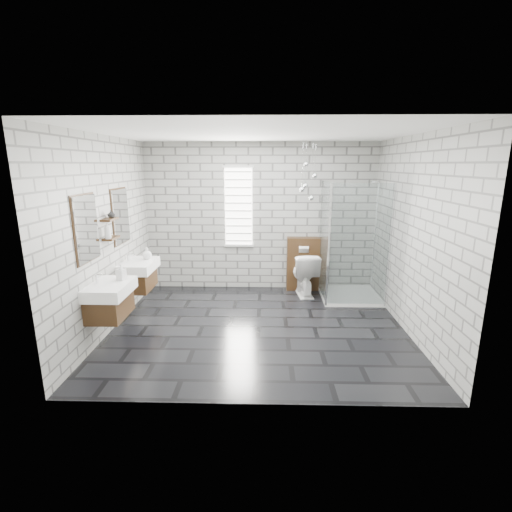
{
  "coord_description": "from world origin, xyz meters",
  "views": [
    {
      "loc": [
        0.1,
        -5.01,
        2.31
      ],
      "look_at": [
        -0.04,
        0.35,
        0.98
      ],
      "focal_mm": 26.0,
      "sensor_mm": 36.0,
      "label": 1
    }
  ],
  "objects_px": {
    "cistern_panel": "(303,264)",
    "toilet": "(304,273)",
    "vanity_left": "(107,290)",
    "vanity_right": "(136,267)",
    "shower_enclosure": "(346,272)"
  },
  "relations": [
    {
      "from": "vanity_left",
      "to": "shower_enclosure",
      "type": "height_order",
      "value": "shower_enclosure"
    },
    {
      "from": "vanity_right",
      "to": "cistern_panel",
      "type": "relative_size",
      "value": 1.57
    },
    {
      "from": "vanity_right",
      "to": "shower_enclosure",
      "type": "height_order",
      "value": "shower_enclosure"
    },
    {
      "from": "vanity_left",
      "to": "toilet",
      "type": "xyz_separation_m",
      "value": [
        2.71,
        2.05,
        -0.37
      ]
    },
    {
      "from": "vanity_right",
      "to": "cistern_panel",
      "type": "xyz_separation_m",
      "value": [
        2.71,
        1.21,
        -0.26
      ]
    },
    {
      "from": "toilet",
      "to": "vanity_right",
      "type": "bearing_deg",
      "value": 13.31
    },
    {
      "from": "vanity_left",
      "to": "vanity_right",
      "type": "relative_size",
      "value": 1.0
    },
    {
      "from": "vanity_right",
      "to": "shower_enclosure",
      "type": "bearing_deg",
      "value": 11.56
    },
    {
      "from": "cistern_panel",
      "to": "shower_enclosure",
      "type": "relative_size",
      "value": 0.49
    },
    {
      "from": "vanity_left",
      "to": "shower_enclosure",
      "type": "xyz_separation_m",
      "value": [
        3.41,
        1.79,
        -0.25
      ]
    },
    {
      "from": "cistern_panel",
      "to": "toilet",
      "type": "bearing_deg",
      "value": -90.0
    },
    {
      "from": "vanity_left",
      "to": "toilet",
      "type": "distance_m",
      "value": 3.42
    },
    {
      "from": "cistern_panel",
      "to": "toilet",
      "type": "relative_size",
      "value": 1.29
    },
    {
      "from": "vanity_left",
      "to": "shower_enclosure",
      "type": "relative_size",
      "value": 0.77
    },
    {
      "from": "vanity_left",
      "to": "shower_enclosure",
      "type": "distance_m",
      "value": 3.86
    }
  ]
}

